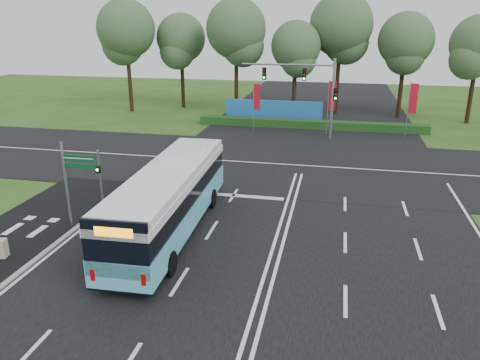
# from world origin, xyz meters

# --- Properties ---
(ground) EXTENTS (120.00, 120.00, 0.00)m
(ground) POSITION_xyz_m (0.00, 0.00, 0.00)
(ground) COLOR #284D19
(ground) RESTS_ON ground
(road_main) EXTENTS (20.00, 120.00, 0.04)m
(road_main) POSITION_xyz_m (0.00, 0.00, 0.02)
(road_main) COLOR black
(road_main) RESTS_ON ground
(road_cross) EXTENTS (120.00, 14.00, 0.05)m
(road_cross) POSITION_xyz_m (0.00, 12.00, 0.03)
(road_cross) COLOR black
(road_cross) RESTS_ON ground
(bike_path) EXTENTS (5.00, 18.00, 0.06)m
(bike_path) POSITION_xyz_m (-12.50, -3.00, 0.03)
(bike_path) COLOR black
(bike_path) RESTS_ON ground
(kerb_strip) EXTENTS (0.25, 18.00, 0.12)m
(kerb_strip) POSITION_xyz_m (-10.10, -3.00, 0.06)
(kerb_strip) COLOR gray
(kerb_strip) RESTS_ON ground
(city_bus) EXTENTS (3.06, 12.68, 3.62)m
(city_bus) POSITION_xyz_m (-5.21, -0.61, 1.82)
(city_bus) COLOR #5AB8D2
(city_bus) RESTS_ON ground
(pedestrian_signal) EXTENTS (0.30, 0.41, 3.34)m
(pedestrian_signal) POSITION_xyz_m (-10.20, 1.79, 1.82)
(pedestrian_signal) COLOR gray
(pedestrian_signal) RESTS_ON ground
(street_sign) EXTENTS (1.74, 0.14, 4.46)m
(street_sign) POSITION_xyz_m (-10.22, -0.88, 2.78)
(street_sign) COLOR gray
(street_sign) RESTS_ON ground
(utility_cabinet) EXTENTS (0.62, 0.55, 0.90)m
(utility_cabinet) POSITION_xyz_m (-11.77, -4.67, 0.45)
(utility_cabinet) COLOR #B0A68E
(utility_cabinet) RESTS_ON ground
(banner_flag_left) EXTENTS (0.65, 0.20, 4.50)m
(banner_flag_left) POSITION_xyz_m (-5.08, 22.63, 2.94)
(banner_flag_left) COLOR gray
(banner_flag_left) RESTS_ON ground
(banner_flag_mid) EXTENTS (0.69, 0.33, 4.97)m
(banner_flag_mid) POSITION_xyz_m (1.84, 22.49, 3.22)
(banner_flag_mid) COLOR gray
(banner_flag_mid) RESTS_ON ground
(banner_flag_right) EXTENTS (0.72, 0.21, 4.94)m
(banner_flag_right) POSITION_xyz_m (8.84, 22.53, 3.21)
(banner_flag_right) COLOR gray
(banner_flag_right) RESTS_ON ground
(traffic_light_gantry) EXTENTS (8.41, 0.28, 7.00)m
(traffic_light_gantry) POSITION_xyz_m (0.21, 20.50, 4.66)
(traffic_light_gantry) COLOR gray
(traffic_light_gantry) RESTS_ON ground
(hedge) EXTENTS (22.00, 1.20, 0.80)m
(hedge) POSITION_xyz_m (0.00, 24.50, 0.40)
(hedge) COLOR #163B15
(hedge) RESTS_ON ground
(blue_hoarding) EXTENTS (10.00, 0.30, 2.20)m
(blue_hoarding) POSITION_xyz_m (-4.00, 27.00, 1.10)
(blue_hoarding) COLOR #2168B3
(blue_hoarding) RESTS_ON ground
(eucalyptus_row) EXTENTS (42.34, 9.68, 12.89)m
(eucalyptus_row) POSITION_xyz_m (-3.95, 31.04, 8.62)
(eucalyptus_row) COLOR black
(eucalyptus_row) RESTS_ON ground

